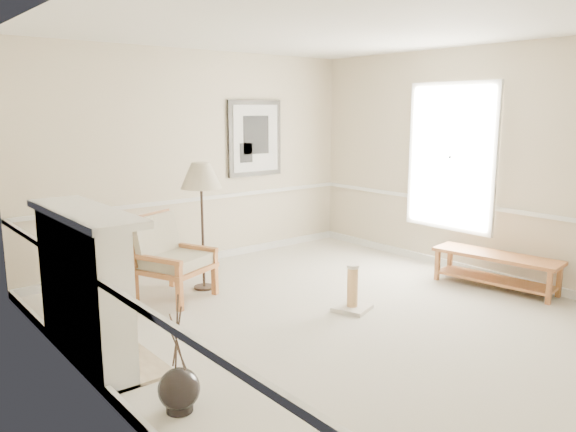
# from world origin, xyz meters

# --- Properties ---
(ground) EXTENTS (5.50, 5.50, 0.00)m
(ground) POSITION_xyz_m (0.00, 0.00, 0.00)
(ground) COLOR silver
(ground) RESTS_ON ground
(room) EXTENTS (5.04, 5.54, 2.92)m
(room) POSITION_xyz_m (0.14, 0.08, 1.87)
(room) COLOR beige
(room) RESTS_ON ground
(fireplace) EXTENTS (0.64, 1.64, 1.31)m
(fireplace) POSITION_xyz_m (-2.34, 0.60, 0.64)
(fireplace) COLOR white
(fireplace) RESTS_ON ground
(floor_vase) EXTENTS (0.30, 0.30, 0.88)m
(floor_vase) POSITION_xyz_m (-2.15, -0.65, 0.16)
(floor_vase) COLOR black
(floor_vase) RESTS_ON ground
(armchair) EXTENTS (0.95, 0.98, 0.95)m
(armchair) POSITION_xyz_m (-1.05, 1.67, 0.51)
(armchair) COLOR #A86736
(armchair) RESTS_ON ground
(floor_lamp) EXTENTS (0.54, 0.54, 1.51)m
(floor_lamp) POSITION_xyz_m (-0.58, 1.67, 1.32)
(floor_lamp) COLOR black
(floor_lamp) RESTS_ON ground
(bench) EXTENTS (0.65, 1.52, 0.42)m
(bench) POSITION_xyz_m (2.15, -0.52, 0.28)
(bench) COLOR #A86736
(bench) RESTS_ON ground
(scratching_post) EXTENTS (0.45, 0.45, 0.50)m
(scratching_post) POSITION_xyz_m (0.28, 0.03, 0.16)
(scratching_post) COLOR white
(scratching_post) RESTS_ON ground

